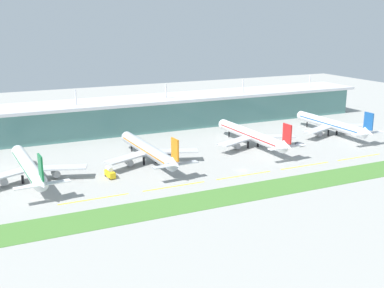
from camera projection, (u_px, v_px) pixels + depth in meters
name	position (u px, v px, depth m)	size (l,w,h in m)	color
ground_plane	(243.00, 171.00, 218.84)	(600.00, 600.00, 0.00)	#9E9E99
terminal_building	(163.00, 112.00, 303.66)	(288.00, 34.00, 28.69)	slate
airliner_nearest	(29.00, 167.00, 202.73)	(48.70, 64.95, 18.90)	silver
airliner_near_middle	(149.00, 150.00, 228.66)	(48.74, 68.59, 18.90)	#ADB2BC
airliner_far_middle	(252.00, 135.00, 257.74)	(48.79, 71.01, 18.90)	white
airliner_farthest	(331.00, 124.00, 284.37)	(48.80, 67.51, 18.90)	white
taxiway_stripe_west	(94.00, 199.00, 184.33)	(28.00, 0.70, 0.04)	yellow
taxiway_stripe_mid_west	(174.00, 186.00, 198.20)	(28.00, 0.70, 0.04)	yellow
taxiway_stripe_centre	(244.00, 175.00, 212.08)	(28.00, 0.70, 0.04)	yellow
taxiway_stripe_mid_east	(305.00, 166.00, 225.96)	(28.00, 0.70, 0.04)	yellow
taxiway_stripe_east	(359.00, 157.00, 239.84)	(28.00, 0.70, 0.04)	yellow
grass_verge	(274.00, 188.00, 196.55)	(300.00, 18.00, 0.10)	#477A33
pushback_tug	(299.00, 144.00, 260.65)	(3.27, 4.80, 1.85)	#333842
fuel_truck	(110.00, 173.00, 208.60)	(3.38, 7.44, 4.95)	gold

